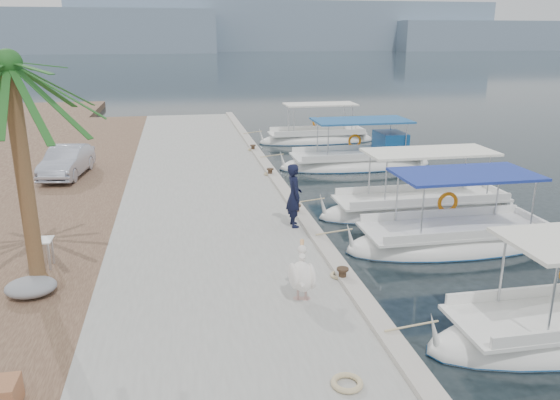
% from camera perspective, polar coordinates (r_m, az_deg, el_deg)
% --- Properties ---
extents(ground, '(400.00, 400.00, 0.00)m').
position_cam_1_polar(ground, '(16.34, 4.05, -4.75)').
color(ground, black).
rests_on(ground, ground).
extents(concrete_quay, '(6.00, 40.00, 0.50)m').
position_cam_1_polar(concrete_quay, '(20.52, -7.63, 0.43)').
color(concrete_quay, gray).
rests_on(concrete_quay, ground).
extents(quay_curb, '(0.44, 40.00, 0.12)m').
position_cam_1_polar(quay_curb, '(20.75, 0.02, 1.66)').
color(quay_curb, '#ADA599').
rests_on(quay_curb, concrete_quay).
extents(cobblestone_strip, '(4.00, 40.00, 0.50)m').
position_cam_1_polar(cobblestone_strip, '(20.90, -21.44, -0.32)').
color(cobblestone_strip, brown).
rests_on(cobblestone_strip, ground).
extents(distant_hills, '(330.00, 60.00, 18.00)m').
position_cam_1_polar(distant_hills, '(218.76, -1.97, 17.33)').
color(distant_hills, '#7489A0').
rests_on(distant_hills, ground).
extents(fishing_caique_b, '(6.68, 2.38, 2.83)m').
position_cam_1_polar(fishing_caique_b, '(17.02, 17.68, -4.19)').
color(fishing_caique_b, white).
rests_on(fishing_caique_b, ground).
extents(fishing_caique_c, '(7.37, 2.11, 2.83)m').
position_cam_1_polar(fishing_caique_c, '(19.74, 14.44, -1.02)').
color(fishing_caique_c, white).
rests_on(fishing_caique_c, ground).
extents(fishing_caique_d, '(7.42, 2.59, 2.83)m').
position_cam_1_polar(fishing_caique_d, '(26.22, 8.18, 3.89)').
color(fishing_caique_d, white).
rests_on(fishing_caique_d, ground).
extents(fishing_caique_e, '(6.83, 2.02, 2.83)m').
position_cam_1_polar(fishing_caique_e, '(32.03, 3.87, 6.27)').
color(fishing_caique_e, white).
rests_on(fishing_caique_e, ground).
extents(mooring_bollards, '(0.28, 20.28, 0.33)m').
position_cam_1_polar(mooring_bollards, '(17.40, 1.74, -0.92)').
color(mooring_bollards, black).
rests_on(mooring_bollards, concrete_quay).
extents(pelican, '(0.65, 1.44, 1.11)m').
position_cam_1_polar(pelican, '(11.85, 2.32, -7.80)').
color(pelican, tan).
rests_on(pelican, concrete_quay).
extents(fisherman, '(0.48, 0.71, 1.91)m').
position_cam_1_polar(fisherman, '(16.15, 1.49, 0.49)').
color(fisherman, black).
rests_on(fisherman, concrete_quay).
extents(date_palm, '(4.60, 4.60, 5.88)m').
position_cam_1_polar(date_palm, '(12.54, -26.51, 12.46)').
color(date_palm, brown).
rests_on(date_palm, cobblestone_strip).
extents(parked_car, '(1.77, 3.84, 1.22)m').
position_cam_1_polar(parked_car, '(23.67, -21.39, 3.77)').
color(parked_car, '#ACB1C4').
rests_on(parked_car, cobblestone_strip).
extents(wooden_crate, '(0.55, 0.55, 0.44)m').
position_cam_1_polar(wooden_crate, '(9.87, -27.23, -17.69)').
color(wooden_crate, brown).
rests_on(wooden_crate, cobblestone_strip).
extents(tarp_bundle, '(1.10, 0.90, 0.40)m').
position_cam_1_polar(tarp_bundle, '(13.32, -24.59, -8.27)').
color(tarp_bundle, gray).
rests_on(tarp_bundle, cobblestone_strip).
extents(folding_table, '(0.55, 0.55, 0.73)m').
position_cam_1_polar(folding_table, '(14.62, -23.67, -4.58)').
color(folding_table, silver).
rests_on(folding_table, cobblestone_strip).
extents(rope_coil, '(0.54, 0.54, 0.10)m').
position_cam_1_polar(rope_coil, '(9.49, 7.01, -18.44)').
color(rope_coil, '#C6B284').
rests_on(rope_coil, concrete_quay).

